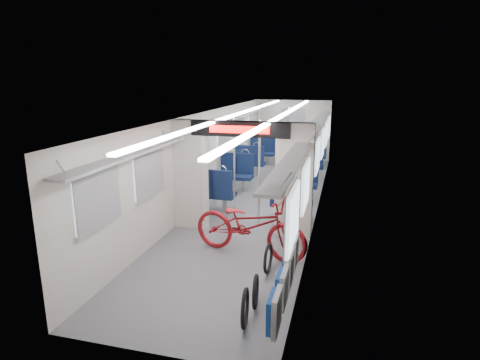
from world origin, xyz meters
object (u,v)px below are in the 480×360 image
Objects in this scene: stanchion_near_left at (234,170)px; seat_bay_near_left at (226,178)px; flip_bench at (285,277)px; seat_bay_far_right at (311,157)px; stanchion_far_right at (288,147)px; bike_hoop_a at (245,310)px; seat_bay_near_right at (296,188)px; bicycle at (249,225)px; stanchion_far_left at (259,148)px; bike_hoop_c at (268,260)px; stanchion_near_right at (259,175)px; bike_hoop_b at (256,293)px; seat_bay_far_left at (256,154)px.

seat_bay_near_left is at bearing 113.72° from stanchion_near_left.
flip_bench is 0.98× the size of seat_bay_far_right.
seat_bay_near_left is 1.01× the size of stanchion_far_right.
bike_hoop_a is 0.25× the size of seat_bay_near_right.
flip_bench is (0.91, -1.77, 0.01)m from bicycle.
stanchion_near_left is 1.00× the size of stanchion_far_right.
seat_bay_far_right is 0.92× the size of stanchion_far_right.
stanchion_far_left reaches higher than flip_bench.
stanchion_far_right is (-0.54, -1.81, 0.60)m from seat_bay_far_right.
bike_hoop_c is 0.24× the size of seat_bay_far_right.
stanchion_far_right is at bearing 103.63° from seat_bay_near_right.
stanchion_near_right is at bearing -77.90° from stanchion_far_left.
bike_hoop_c is 0.22× the size of stanchion_near_left.
bike_hoop_a is at bearing -80.59° from stanchion_near_right.
bike_hoop_b is at bearing -90.09° from seat_bay_near_right.
seat_bay_far_right is (-0.42, 8.66, -0.03)m from flip_bench.
stanchion_far_left is at bearing 105.13° from flip_bench.
bicycle is 6.98m from seat_bay_far_left.
seat_bay_far_left is 0.96× the size of stanchion_far_right.
bike_hoop_c is 4.19m from seat_bay_near_left.
bicycle is 0.94× the size of seat_bay_near_left.
seat_bay_far_right is at bearing 76.29° from stanchion_near_left.
stanchion_far_right is (0.71, 3.33, 0.00)m from stanchion_near_left.
flip_bench is 0.90× the size of stanchion_near_right.
bike_hoop_b is at bearing -90.05° from seat_bay_far_right.
seat_bay_near_right is (0.49, 2.83, -0.03)m from bicycle.
stanchion_near_left reaches higher than seat_bay_near_left.
bike_hoop_a is 0.23× the size of stanchion_near_left.
flip_bench is 0.90× the size of stanchion_far_left.
seat_bay_far_left is (-1.83, 8.97, 0.32)m from bike_hoop_a.
bike_hoop_a is at bearing -155.71° from bicycle.
stanchion_near_left is 3.40m from stanchion_far_right.
bicycle is at bearing 127.55° from bike_hoop_c.
seat_bay_far_right is (0.49, 6.89, -0.02)m from bicycle.
bicycle is 0.95× the size of stanchion_far_right.
seat_bay_far_left is 1.04× the size of seat_bay_far_right.
stanchion_near_right is at bearing -77.07° from seat_bay_far_left.
bike_hoop_a is 0.23× the size of stanchion_near_right.
stanchion_far_right reaches higher than bicycle.
bicycle is at bearing -99.80° from seat_bay_near_right.
seat_bay_far_left is 5.16m from stanchion_near_left.
seat_bay_near_right is at bearing 89.56° from bike_hoop_a.
seat_bay_far_left is at bearing 103.88° from bike_hoop_c.
bike_hoop_a is 9.16m from seat_bay_far_left.
seat_bay_near_left reaches higher than bike_hoop_c.
bike_hoop_c is 0.22× the size of stanchion_far_right.
bike_hoop_b is 0.21× the size of seat_bay_near_left.
stanchion_far_left is at bearing 125.92° from seat_bay_near_right.
flip_bench is at bearing -69.09° from bike_hoop_c.
stanchion_far_left is 0.88m from stanchion_far_right.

